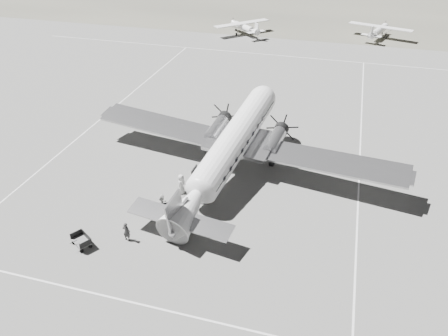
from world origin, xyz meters
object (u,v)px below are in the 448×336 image
(light_plane_right, at_px, (379,32))
(ramp_agent, at_px, (163,204))
(light_plane_left, at_px, (243,28))
(baggage_cart_far, at_px, (81,241))
(dc3_airliner, at_px, (230,149))
(passenger, at_px, (181,184))
(ground_crew, at_px, (126,231))
(baggage_cart_near, at_px, (159,212))

(light_plane_right, xyz_separation_m, ramp_agent, (-18.09, -59.60, -0.32))
(light_plane_left, height_order, baggage_cart_far, light_plane_left)
(dc3_airliner, bearing_deg, baggage_cart_far, -115.10)
(baggage_cart_far, height_order, passenger, passenger)
(baggage_cart_far, bearing_deg, light_plane_left, 123.86)
(light_plane_right, height_order, baggage_cart_far, light_plane_right)
(light_plane_left, height_order, passenger, light_plane_left)
(ramp_agent, height_order, passenger, passenger)
(passenger, bearing_deg, ramp_agent, -179.64)
(baggage_cart_far, bearing_deg, ground_crew, 59.46)
(ground_crew, height_order, passenger, passenger)
(dc3_airliner, relative_size, light_plane_right, 2.69)
(light_plane_right, distance_m, baggage_cart_far, 68.93)
(light_plane_left, xyz_separation_m, baggage_cart_near, (6.48, -55.96, -0.72))
(baggage_cart_far, bearing_deg, ramp_agent, 83.52)
(baggage_cart_near, bearing_deg, ground_crew, -140.66)
(ground_crew, height_order, ramp_agent, ramp_agent)
(baggage_cart_far, distance_m, passenger, 9.92)
(light_plane_left, bearing_deg, ramp_agent, -129.50)
(passenger, bearing_deg, light_plane_right, -8.04)
(light_plane_left, relative_size, ramp_agent, 6.45)
(baggage_cart_far, distance_m, ramp_agent, 7.09)
(dc3_airliner, distance_m, ramp_agent, 8.13)
(dc3_airliner, bearing_deg, ramp_agent, -111.25)
(dc3_airliner, distance_m, light_plane_right, 54.71)
(dc3_airliner, relative_size, passenger, 16.55)
(light_plane_left, bearing_deg, passenger, -128.59)
(baggage_cart_near, bearing_deg, ramp_agent, 51.22)
(ground_crew, bearing_deg, light_plane_right, -106.83)
(baggage_cart_near, relative_size, passenger, 0.91)
(light_plane_right, xyz_separation_m, ground_crew, (-19.46, -63.58, -0.40))
(light_plane_left, bearing_deg, light_plane_right, -36.43)
(ramp_agent, relative_size, passenger, 0.94)
(ramp_agent, bearing_deg, baggage_cart_far, 161.01)
(ramp_agent, bearing_deg, ground_crew, -179.68)
(light_plane_right, relative_size, baggage_cart_near, 6.80)
(dc3_airliner, relative_size, baggage_cart_near, 18.26)
(baggage_cart_near, bearing_deg, dc3_airliner, 31.57)
(light_plane_right, relative_size, passenger, 6.16)
(light_plane_left, height_order, ramp_agent, light_plane_left)
(light_plane_left, height_order, light_plane_right, light_plane_right)
(light_plane_left, bearing_deg, baggage_cart_near, -129.68)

